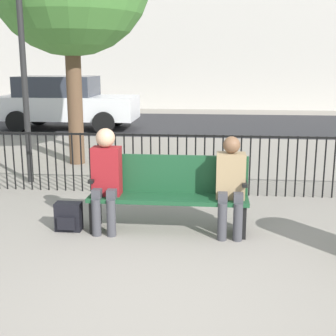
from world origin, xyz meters
The scene contains 9 objects.
ground_plane centered at (0.00, 0.00, 0.00)m, with size 80.00×80.00×0.00m, color gray.
park_bench centered at (0.00, 1.73, 0.50)m, with size 1.93×0.45×0.92m.
seated_person_0 centered at (-0.75, 1.61, 0.72)m, with size 0.34×0.39×1.27m.
seated_person_1 centered at (0.75, 1.60, 0.67)m, with size 0.34×0.39×1.20m.
backpack centered at (-1.22, 1.56, 0.17)m, with size 0.32×0.21×0.35m.
fence_railing centered at (-0.02, 3.35, 0.56)m, with size 9.01×0.03×0.95m.
lamp_post centered at (-2.62, 3.86, 2.31)m, with size 0.28×0.28×3.47m.
street_surface centered at (0.00, 12.00, 0.00)m, with size 24.00×6.00×0.01m.
parked_car_0 centered at (-4.04, 10.34, 0.84)m, with size 4.20×1.94×1.62m.
Camera 1 is at (0.54, -3.76, 2.03)m, focal length 50.00 mm.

